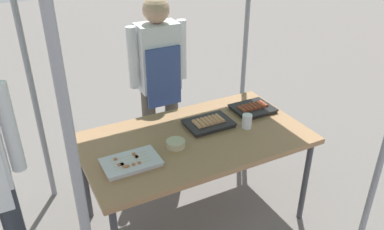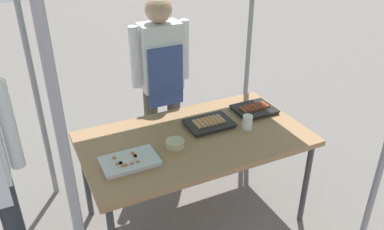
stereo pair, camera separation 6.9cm
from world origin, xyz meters
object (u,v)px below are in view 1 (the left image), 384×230
tray_meat_skewers (131,162)px  condiment_bowl (176,144)px  stall_table (195,143)px  drink_cup_near_edge (247,121)px  tray_grilled_sausages (209,123)px  vendor_woman (159,74)px  tray_pork_links (253,108)px

tray_meat_skewers → condiment_bowl: condiment_bowl is taller
stall_table → condiment_bowl: size_ratio=12.35×
stall_table → drink_cup_near_edge: drink_cup_near_edge is taller
stall_table → drink_cup_near_edge: size_ratio=14.87×
tray_meat_skewers → tray_grilled_sausages: bearing=16.9°
condiment_bowl → vendor_woman: bearing=74.0°
stall_table → tray_meat_skewers: size_ratio=4.42×
tray_pork_links → condiment_bowl: size_ratio=2.39×
condiment_bowl → vendor_woman: (0.24, 0.82, 0.17)m
stall_table → vendor_woman: 0.81m
condiment_bowl → vendor_woman: vendor_woman is taller
stall_table → tray_pork_links: tray_pork_links is taller
tray_pork_links → condiment_bowl: tray_pork_links is taller
tray_pork_links → drink_cup_near_edge: 0.29m
tray_pork_links → vendor_woman: 0.84m
tray_pork_links → drink_cup_near_edge: (-0.20, -0.20, 0.03)m
stall_table → tray_pork_links: bearing=13.1°
drink_cup_near_edge → condiment_bowl: bearing=179.2°
stall_table → tray_grilled_sausages: 0.20m
vendor_woman → drink_cup_near_edge: bearing=112.3°
drink_cup_near_edge → vendor_woman: bearing=112.3°
tray_grilled_sausages → vendor_woman: vendor_woman is taller
drink_cup_near_edge → vendor_woman: (-0.34, 0.83, 0.14)m
vendor_woman → stall_table: bearing=85.9°
condiment_bowl → drink_cup_near_edge: size_ratio=1.20×
vendor_woman → condiment_bowl: bearing=74.0°
condiment_bowl → drink_cup_near_edge: bearing=-0.8°
drink_cup_near_edge → tray_pork_links: bearing=45.7°
tray_grilled_sausages → drink_cup_near_edge: 0.28m
drink_cup_near_edge → tray_meat_skewers: bearing=-176.9°
condiment_bowl → tray_meat_skewers: bearing=-170.4°
stall_table → condiment_bowl: bearing=-162.6°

